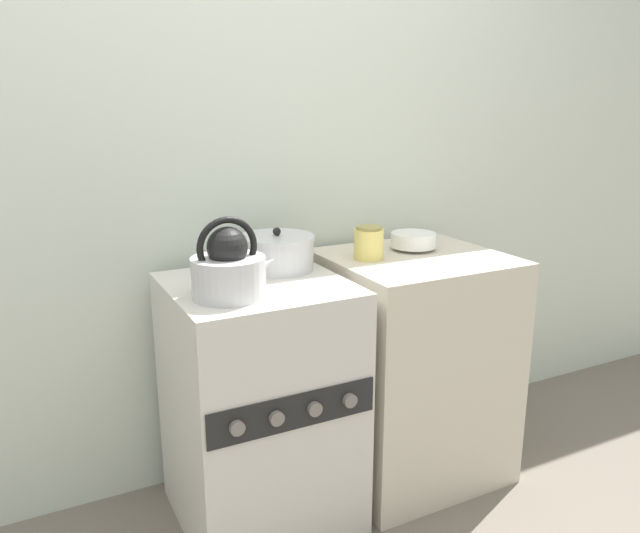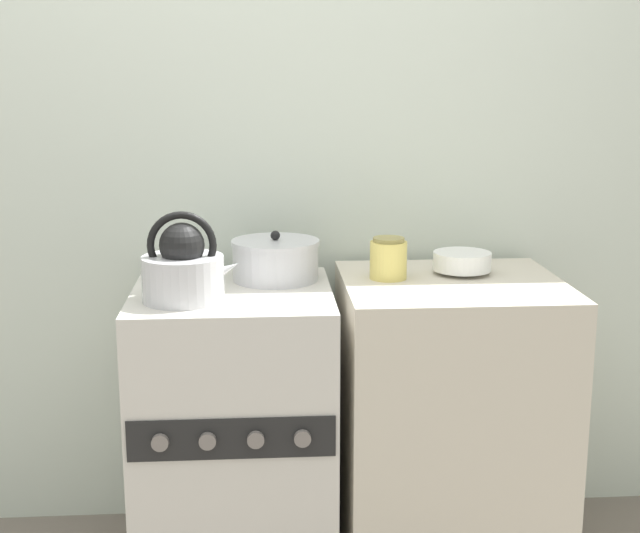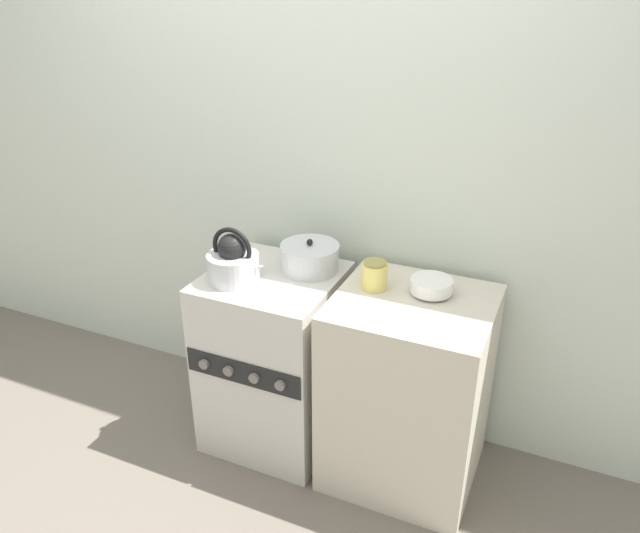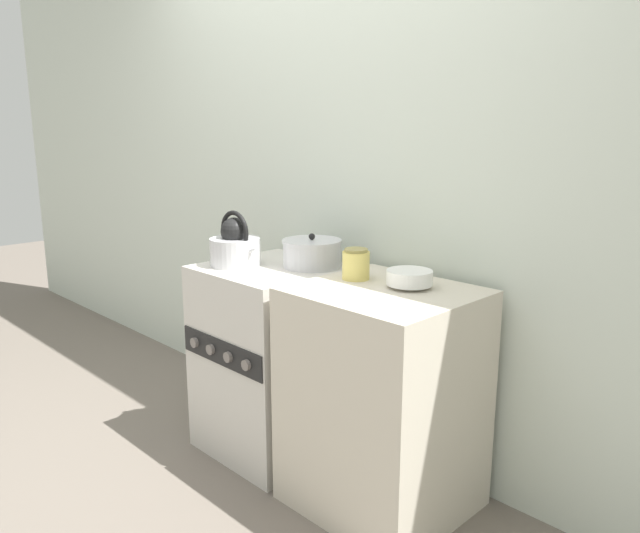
{
  "view_description": "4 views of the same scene",
  "coord_description": "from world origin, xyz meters",
  "views": [
    {
      "loc": [
        -0.69,
        -1.51,
        1.41
      ],
      "look_at": [
        0.22,
        0.26,
        0.88
      ],
      "focal_mm": 35.0,
      "sensor_mm": 36.0,
      "label": 1
    },
    {
      "loc": [
        0.07,
        -2.14,
        1.45
      ],
      "look_at": [
        0.25,
        0.26,
        0.92
      ],
      "focal_mm": 50.0,
      "sensor_mm": 36.0,
      "label": 2
    },
    {
      "loc": [
        1.16,
        -1.82,
        2.06
      ],
      "look_at": [
        0.22,
        0.29,
        0.93
      ],
      "focal_mm": 35.0,
      "sensor_mm": 36.0,
      "label": 3
    },
    {
      "loc": [
        2.03,
        -1.42,
        1.45
      ],
      "look_at": [
        0.29,
        0.29,
        0.89
      ],
      "focal_mm": 35.0,
      "sensor_mm": 36.0,
      "label": 4
    }
  ],
  "objects": [
    {
      "name": "wall_back",
      "position": [
        0.0,
        0.65,
        1.25
      ],
      "size": [
        7.0,
        0.06,
        2.5
      ],
      "color": "silver",
      "rests_on": "ground_plane"
    },
    {
      "name": "stove",
      "position": [
        0.0,
        0.28,
        0.42
      ],
      "size": [
        0.56,
        0.58,
        0.85
      ],
      "color": "beige",
      "rests_on": "ground_plane"
    },
    {
      "name": "counter",
      "position": [
        0.63,
        0.29,
        0.43
      ],
      "size": [
        0.63,
        0.58,
        0.86
      ],
      "color": "beige",
      "rests_on": "ground_plane"
    },
    {
      "name": "kettle",
      "position": [
        -0.12,
        0.18,
        0.93
      ],
      "size": [
        0.27,
        0.22,
        0.24
      ],
      "color": "silver",
      "rests_on": "stove"
    },
    {
      "name": "cooking_pot",
      "position": [
        0.13,
        0.4,
        0.91
      ],
      "size": [
        0.26,
        0.26,
        0.15
      ],
      "color": "silver",
      "rests_on": "stove"
    },
    {
      "name": "enamel_bowl",
      "position": [
        0.67,
        0.37,
        0.9
      ],
      "size": [
        0.17,
        0.17,
        0.07
      ],
      "color": "white",
      "rests_on": "counter"
    },
    {
      "name": "storage_jar",
      "position": [
        0.45,
        0.33,
        0.92
      ],
      "size": [
        0.11,
        0.11,
        0.12
      ],
      "color": "#E0CC66",
      "rests_on": "counter"
    }
  ]
}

